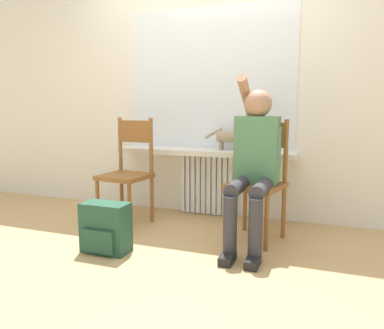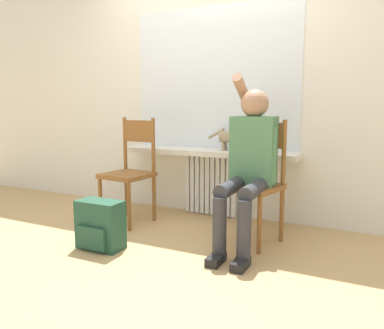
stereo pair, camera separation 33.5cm
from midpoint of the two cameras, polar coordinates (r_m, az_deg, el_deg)
The scene contains 10 objects.
ground_plane at distance 2.88m, azimuth -2.92°, elevation -13.36°, with size 12.00×12.00×0.00m, color tan.
wall_with_window at distance 3.81m, azimuth 6.14°, elevation 12.65°, with size 7.00×0.06×2.70m.
radiator at distance 3.80m, azimuth 5.49°, elevation -3.04°, with size 0.56×0.08×0.63m.
windowsill at distance 3.64m, azimuth 4.92°, elevation 1.87°, with size 1.77×0.33×0.05m.
window_glass at distance 3.77m, azimuth 5.95°, elevation 12.87°, with size 1.70×0.01×1.37m.
chair_left at distance 3.54m, azimuth -6.75°, elevation -0.81°, with size 0.45×0.45×0.99m.
chair_right at distance 3.07m, azimuth 12.69°, elevation -2.42°, with size 0.49×0.49×0.99m.
person at distance 2.92m, azimuth 12.01°, elevation 0.81°, with size 0.36×1.03×1.34m.
cat at distance 3.55m, azimuth 9.54°, elevation 4.14°, with size 0.47×0.11×0.22m.
backpack at distance 2.96m, azimuth -10.69°, elevation -9.13°, with size 0.36×0.22×0.38m.
Camera 2 is at (1.45, -2.27, 1.08)m, focal length 35.00 mm.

